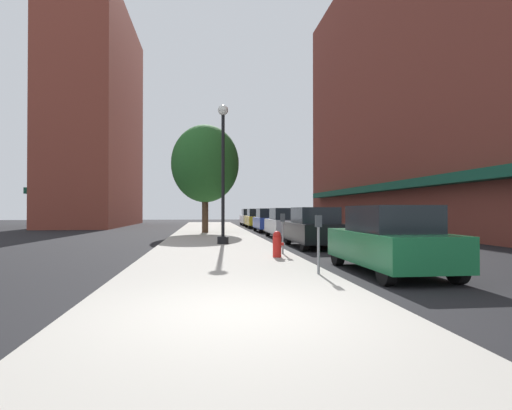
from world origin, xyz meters
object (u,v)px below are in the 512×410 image
Objects in this scene: parking_meter_near at (318,237)px; car_blue at (269,220)px; car_silver at (286,223)px; car_black at (314,228)px; fire_hydrant at (277,244)px; car_yellow at (257,218)px; lamppost at (223,171)px; tree_near at (205,164)px; parking_meter_far at (283,228)px; car_green at (389,240)px; car_white at (250,217)px.

car_blue reaches higher than parking_meter_near.
car_black is at bearing -89.14° from car_silver.
fire_hydrant is 0.18× the size of car_yellow.
car_yellow is (1.95, 27.17, -0.14)m from parking_meter_near.
parking_meter_near is 20.51m from car_blue.
tree_near is (-0.76, 9.02, 1.29)m from lamppost.
fire_hydrant is at bearing 95.93° from parking_meter_near.
parking_meter_near is at bearing -90.00° from parking_meter_far.
car_blue is (4.49, 2.74, -3.68)m from tree_near.
lamppost is 4.50× the size of parking_meter_near.
car_yellow is (0.00, 26.55, 0.00)m from car_green.
car_black and car_silver have the same top height.
car_blue is (1.95, 16.02, -0.14)m from parking_meter_far.
lamppost is 6.94m from car_silver.
car_green and car_blue have the same top height.
car_green reaches higher than parking_meter_near.
car_white is (0.00, 32.26, 0.00)m from car_green.
car_blue is 1.00× the size of car_yellow.
car_yellow is 5.72m from car_white.
parking_meter_near is (1.78, -8.66, -2.25)m from lamppost.
parking_meter_far is 0.30× the size of car_silver.
fire_hydrant is 29.57m from car_white.
car_green is (1.95, -3.77, -0.14)m from parking_meter_far.
tree_near is 1.59× the size of car_black.
car_green is at bearing -88.73° from car_white.
lamppost is 1.37× the size of car_yellow.
car_silver is 1.00× the size of car_white.
car_silver is 1.00× the size of car_blue.
car_blue is 12.47m from car_white.
car_black is at bearing 62.33° from fire_hydrant.
fire_hydrant is at bearing -93.20° from car_white.
parking_meter_near is 0.30× the size of car_silver.
tree_near is at bearing 98.18° from parking_meter_near.
lamppost is at bearing -124.07° from car_silver.
tree_near is at bearing 98.72° from fire_hydrant.
car_silver and car_white have the same top height.
car_green and car_black have the same top height.
tree_near reaches higher than parking_meter_near.
car_blue is at bearing -89.68° from car_yellow.
lamppost is 5.14m from parking_meter_far.
lamppost is at bearing -106.55° from car_blue.
parking_meter_near is 2.05m from car_green.
lamppost is at bearing 113.35° from car_green.
car_white is (3.73, 24.23, -2.39)m from lamppost.
car_white is (4.49, 15.21, -3.68)m from tree_near.
lamppost is 12.57m from car_blue.
tree_near reaches higher than car_white.
lamppost is 19.04m from car_yellow.
parking_meter_far is at bearing -95.89° from car_blue.
car_white reaches higher than parking_meter_near.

